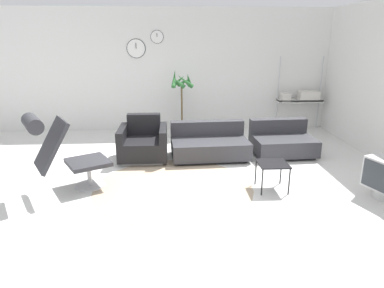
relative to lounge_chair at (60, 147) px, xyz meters
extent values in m
plane|color=silver|center=(1.77, 0.34, -0.69)|extent=(12.00, 12.00, 0.00)
cube|color=silver|center=(1.77, 3.53, 0.71)|extent=(12.00, 0.06, 2.80)
cylinder|color=black|center=(0.77, 3.49, 1.22)|extent=(0.43, 0.01, 0.43)
cylinder|color=white|center=(0.77, 3.48, 1.22)|extent=(0.41, 0.02, 0.41)
cube|color=black|center=(0.77, 3.47, 1.28)|extent=(0.01, 0.01, 0.12)
cylinder|color=black|center=(1.25, 3.49, 1.47)|extent=(0.29, 0.01, 0.29)
cylinder|color=white|center=(1.25, 3.48, 1.47)|extent=(0.28, 0.02, 0.28)
cube|color=black|center=(1.25, 3.47, 1.51)|extent=(0.01, 0.01, 0.08)
cylinder|color=tan|center=(1.57, 0.06, -0.68)|extent=(2.37, 2.37, 0.01)
cylinder|color=#BCBCC1|center=(0.32, 0.18, -0.68)|extent=(0.60, 0.60, 0.02)
cylinder|color=#BCBCC1|center=(0.32, 0.18, -0.51)|extent=(0.06, 0.06, 0.32)
cube|color=#2D2D33|center=(0.32, 0.18, -0.30)|extent=(0.78, 0.79, 0.06)
cube|color=#2D2D33|center=(-0.10, -0.05, 0.05)|extent=(0.67, 0.72, 0.67)
cylinder|color=#2D2D33|center=(-0.26, -0.15, 0.37)|extent=(0.44, 0.56, 0.20)
cube|color=silver|center=(1.03, 1.34, -0.66)|extent=(0.70, 0.69, 0.06)
cube|color=black|center=(1.03, 1.34, -0.46)|extent=(0.61, 0.84, 0.33)
cube|color=black|center=(1.03, 1.67, -0.10)|extent=(0.61, 0.18, 0.39)
cube|color=black|center=(1.40, 1.34, -0.36)|extent=(0.12, 0.84, 0.54)
cube|color=black|center=(0.66, 1.34, -0.36)|extent=(0.12, 0.84, 0.54)
cube|color=black|center=(2.25, 1.35, -0.66)|extent=(1.29, 0.79, 0.05)
cube|color=#333338|center=(2.25, 1.35, -0.49)|extent=(1.44, 0.93, 0.30)
cube|color=#333338|center=(2.23, 1.68, -0.20)|extent=(1.40, 0.28, 0.28)
cube|color=black|center=(3.65, 1.45, -0.66)|extent=(1.04, 0.78, 0.05)
cube|color=#333338|center=(3.65, 1.45, -0.49)|extent=(1.16, 0.91, 0.30)
cube|color=#333338|center=(3.63, 1.78, -0.20)|extent=(1.12, 0.26, 0.28)
cube|color=black|center=(3.01, -0.08, -0.29)|extent=(0.43, 0.43, 0.02)
cylinder|color=black|center=(2.81, -0.27, -0.49)|extent=(0.02, 0.02, 0.39)
cylinder|color=black|center=(3.20, -0.27, -0.49)|extent=(0.02, 0.02, 0.39)
cylinder|color=black|center=(2.81, 0.12, -0.49)|extent=(0.02, 0.02, 0.39)
cylinder|color=black|center=(3.20, 0.12, -0.49)|extent=(0.02, 0.02, 0.39)
cube|color=#282D33|center=(4.29, -0.53, -0.32)|extent=(0.15, 0.42, 0.37)
cylinder|color=#333338|center=(1.78, 2.90, -0.55)|extent=(0.35, 0.35, 0.27)
cylinder|color=#382819|center=(1.78, 2.90, -0.43)|extent=(0.32, 0.32, 0.02)
cylinder|color=brown|center=(1.78, 2.90, 0.01)|extent=(0.04, 0.04, 0.86)
cone|color=#2D6B33|center=(1.93, 2.87, 0.58)|extent=(0.17, 0.39, 0.35)
cone|color=#2D6B33|center=(1.83, 3.03, 0.51)|extent=(0.33, 0.22, 0.23)
cone|color=#2D6B33|center=(1.72, 3.02, 0.54)|extent=(0.35, 0.24, 0.28)
cone|color=#2D6B33|center=(1.62, 2.92, 0.61)|extent=(0.15, 0.40, 0.40)
cone|color=#2D6B33|center=(1.71, 2.79, 0.53)|extent=(0.32, 0.24, 0.26)
cone|color=#2D6B33|center=(1.85, 2.74, 0.57)|extent=(0.40, 0.26, 0.33)
cylinder|color=#BCBCC1|center=(4.09, 3.41, 0.18)|extent=(0.03, 0.03, 1.73)
cylinder|color=#BCBCC1|center=(5.11, 3.41, 0.18)|extent=(0.03, 0.03, 1.73)
cube|color=silver|center=(4.60, 3.29, -0.01)|extent=(1.08, 0.28, 0.02)
cube|color=silver|center=(4.60, 3.29, 0.04)|extent=(1.08, 0.28, 0.02)
cube|color=silver|center=(4.60, 3.29, 0.04)|extent=(1.08, 0.28, 0.02)
cube|color=beige|center=(4.23, 3.28, 0.11)|extent=(0.22, 0.24, 0.20)
cube|color=silver|center=(4.80, 3.28, 0.15)|extent=(0.47, 0.24, 0.20)
camera|label=1|loc=(1.59, -4.62, 1.45)|focal=32.00mm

